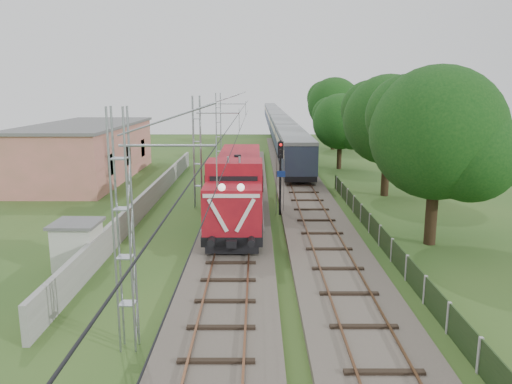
{
  "coord_description": "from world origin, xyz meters",
  "views": [
    {
      "loc": [
        1.25,
        -23.26,
        8.54
      ],
      "look_at": [
        1.19,
        6.98,
        2.2
      ],
      "focal_mm": 35.0,
      "sensor_mm": 36.0,
      "label": 1
    }
  ],
  "objects_px": {
    "locomotive": "(238,184)",
    "relay_hut": "(78,244)",
    "coach_rake": "(276,120)",
    "signal_post": "(281,164)"
  },
  "relations": [
    {
      "from": "locomotive",
      "to": "relay_hut",
      "type": "height_order",
      "value": "locomotive"
    },
    {
      "from": "signal_post",
      "to": "relay_hut",
      "type": "height_order",
      "value": "signal_post"
    },
    {
      "from": "locomotive",
      "to": "signal_post",
      "type": "height_order",
      "value": "signal_post"
    },
    {
      "from": "locomotive",
      "to": "signal_post",
      "type": "xyz_separation_m",
      "value": [
        2.83,
        0.75,
        1.21
      ]
    },
    {
      "from": "signal_post",
      "to": "relay_hut",
      "type": "relative_size",
      "value": 2.25
    },
    {
      "from": "signal_post",
      "to": "relay_hut",
      "type": "bearing_deg",
      "value": -135.35
    },
    {
      "from": "coach_rake",
      "to": "signal_post",
      "type": "relative_size",
      "value": 21.5
    },
    {
      "from": "locomotive",
      "to": "relay_hut",
      "type": "bearing_deg",
      "value": -128.35
    },
    {
      "from": "signal_post",
      "to": "relay_hut",
      "type": "xyz_separation_m",
      "value": [
        -10.23,
        -10.11,
        -2.36
      ]
    },
    {
      "from": "coach_rake",
      "to": "signal_post",
      "type": "bearing_deg",
      "value": -91.96
    }
  ]
}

